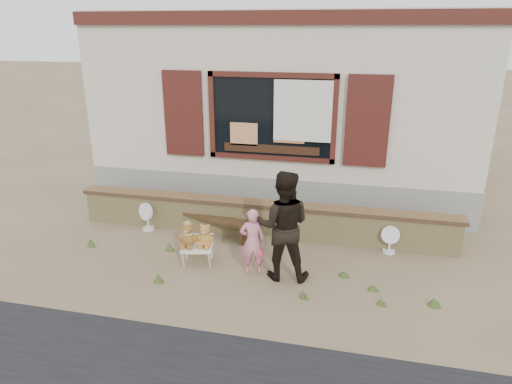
% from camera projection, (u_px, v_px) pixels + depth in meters
% --- Properties ---
extents(ground, '(80.00, 80.00, 0.00)m').
position_uv_depth(ground, '(248.00, 259.00, 7.69)').
color(ground, brown).
rests_on(ground, ground).
extents(shopfront, '(8.04, 5.13, 4.00)m').
position_uv_depth(shopfront, '(292.00, 101.00, 11.11)').
color(shopfront, '#B4AC91').
rests_on(shopfront, ground).
extents(brick_wall, '(7.10, 0.36, 0.67)m').
position_uv_depth(brick_wall, '(261.00, 218.00, 8.48)').
color(brick_wall, tan).
rests_on(brick_wall, ground).
extents(bench, '(1.47, 0.73, 0.37)m').
position_uv_depth(bench, '(215.00, 222.00, 8.50)').
color(bench, '#352312').
rests_on(bench, ground).
extents(folding_chair, '(0.59, 0.54, 0.31)m').
position_uv_depth(folding_chair, '(197.00, 247.00, 7.49)').
color(folding_chair, silver).
rests_on(folding_chair, ground).
extents(teddy_bear_left, '(0.37, 0.34, 0.43)m').
position_uv_depth(teddy_bear_left, '(188.00, 234.00, 7.41)').
color(teddy_bear_left, brown).
rests_on(teddy_bear_left, folding_chair).
extents(teddy_bear_right, '(0.34, 0.31, 0.40)m').
position_uv_depth(teddy_bear_right, '(205.00, 235.00, 7.41)').
color(teddy_bear_right, olive).
rests_on(teddy_bear_right, folding_chair).
extents(child, '(0.45, 0.34, 1.09)m').
position_uv_depth(child, '(253.00, 242.00, 7.09)').
color(child, pink).
rests_on(child, ground).
extents(adult, '(0.89, 0.72, 1.73)m').
position_uv_depth(adult, '(283.00, 226.00, 6.88)').
color(adult, black).
rests_on(adult, ground).
extents(fan_left, '(0.36, 0.24, 0.55)m').
position_uv_depth(fan_left, '(148.00, 216.00, 8.73)').
color(fan_left, silver).
rests_on(fan_left, ground).
extents(fan_right, '(0.32, 0.21, 0.51)m').
position_uv_depth(fan_right, '(390.00, 239.00, 7.84)').
color(fan_right, white).
rests_on(fan_right, ground).
extents(grass_tufts, '(5.88, 1.32, 0.15)m').
position_uv_depth(grass_tufts, '(252.00, 269.00, 7.25)').
color(grass_tufts, '#3B5020').
rests_on(grass_tufts, ground).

